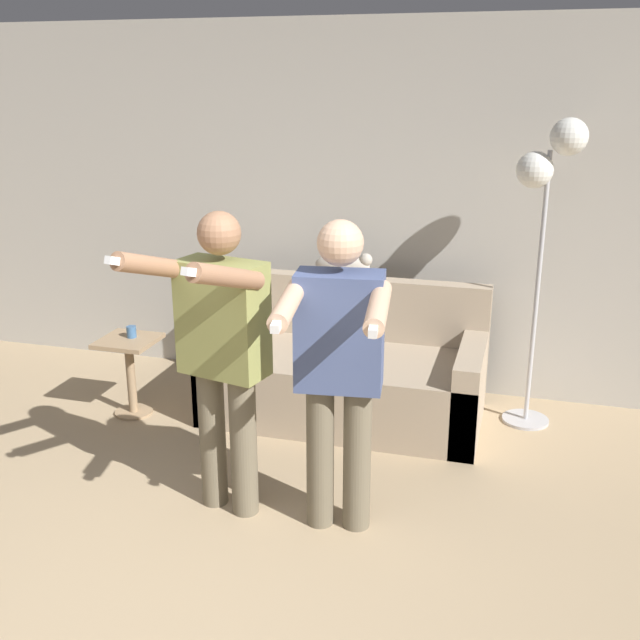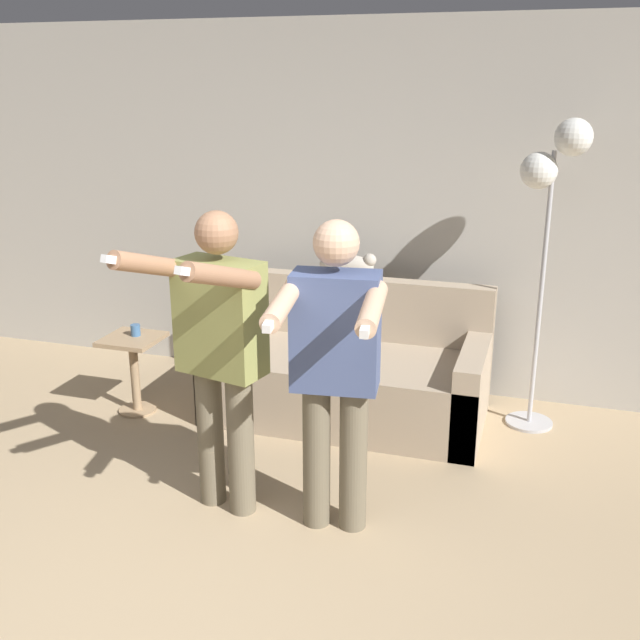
% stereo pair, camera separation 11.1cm
% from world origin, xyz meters
% --- Properties ---
extents(wall_back, '(10.00, 0.05, 2.60)m').
position_xyz_m(wall_back, '(0.00, 3.19, 1.30)').
color(wall_back, '#B7B2A8').
rests_on(wall_back, ground_plane).
extents(couch, '(1.83, 0.90, 0.88)m').
position_xyz_m(couch, '(0.33, 2.55, 0.28)').
color(couch, tan).
rests_on(couch, ground_plane).
extents(person_left, '(0.60, 0.73, 1.60)m').
position_xyz_m(person_left, '(0.02, 1.22, 0.93)').
color(person_left, '#6B604C').
rests_on(person_left, ground_plane).
extents(person_right, '(0.55, 0.72, 1.59)m').
position_xyz_m(person_right, '(0.62, 1.22, 0.91)').
color(person_right, '#6B604C').
rests_on(person_right, ground_plane).
extents(cat, '(0.52, 0.15, 0.18)m').
position_xyz_m(cat, '(0.22, 2.89, 0.96)').
color(cat, '#B7AD9E').
rests_on(cat, couch).
extents(floor_lamp, '(0.40, 0.31, 1.98)m').
position_xyz_m(floor_lamp, '(1.54, 2.76, 1.59)').
color(floor_lamp, '#B2B2B7').
rests_on(floor_lamp, ground_plane).
extents(side_table, '(0.37, 0.37, 0.54)m').
position_xyz_m(side_table, '(-1.07, 2.15, 0.38)').
color(side_table, '#A38460').
rests_on(side_table, ground_plane).
extents(cup, '(0.06, 0.06, 0.08)m').
position_xyz_m(cup, '(-1.06, 2.19, 0.58)').
color(cup, '#3D6693').
rests_on(cup, side_table).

